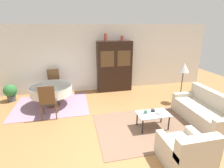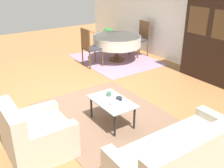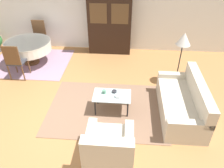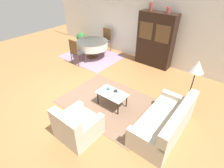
{
  "view_description": "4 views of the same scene",
  "coord_description": "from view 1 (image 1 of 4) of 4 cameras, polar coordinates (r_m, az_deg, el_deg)",
  "views": [
    {
      "loc": [
        -0.91,
        -3.52,
        2.66
      ],
      "look_at": [
        0.2,
        1.4,
        0.95
      ],
      "focal_mm": 28.0,
      "sensor_mm": 36.0,
      "label": 1
    },
    {
      "loc": [
        4.32,
        -1.98,
        2.5
      ],
      "look_at": [
        1.06,
        0.26,
        0.75
      ],
      "focal_mm": 42.0,
      "sensor_mm": 36.0,
      "label": 2
    },
    {
      "loc": [
        1.37,
        -3.64,
        3.48
      ],
      "look_at": [
        1.06,
        0.26,
        0.75
      ],
      "focal_mm": 35.0,
      "sensor_mm": 36.0,
      "label": 3
    },
    {
      "loc": [
        3.51,
        -2.81,
        3.37
      ],
      "look_at": [
        1.06,
        0.26,
        0.75
      ],
      "focal_mm": 28.0,
      "sensor_mm": 36.0,
      "label": 4
    }
  ],
  "objects": [
    {
      "name": "ground_plane",
      "position": [
        4.51,
        1.51,
        -17.46
      ],
      "size": [
        14.0,
        14.0,
        0.0
      ],
      "primitive_type": "plane",
      "color": "#9E6B3D"
    },
    {
      "name": "wall_back",
      "position": [
        7.33,
        -5.43,
        8.34
      ],
      "size": [
        10.0,
        0.06,
        2.7
      ],
      "color": "white",
      "rests_on": "ground_plane"
    },
    {
      "name": "area_rug",
      "position": [
        5.01,
        11.46,
        -13.71
      ],
      "size": [
        2.77,
        2.04,
        0.01
      ],
      "color": "brown",
      "rests_on": "ground_plane"
    },
    {
      "name": "dining_rug",
      "position": [
        6.49,
        -19.14,
        -6.56
      ],
      "size": [
        2.46,
        1.98,
        0.01
      ],
      "color": "gray",
      "rests_on": "ground_plane"
    },
    {
      "name": "couch",
      "position": [
        5.72,
        28.02,
        -7.94
      ],
      "size": [
        0.87,
        1.87,
        0.87
      ],
      "rotation": [
        0.0,
        0.0,
        1.57
      ],
      "color": "beige",
      "rests_on": "ground_plane"
    },
    {
      "name": "armchair",
      "position": [
        3.93,
        23.09,
        -19.8
      ],
      "size": [
        0.86,
        0.88,
        0.84
      ],
      "color": "beige",
      "rests_on": "ground_plane"
    },
    {
      "name": "coffee_table",
      "position": [
        4.83,
        13.26,
        -9.88
      ],
      "size": [
        0.85,
        0.52,
        0.43
      ],
      "color": "black",
      "rests_on": "area_rug"
    },
    {
      "name": "display_cabinet",
      "position": [
        7.26,
        0.78,
        5.77
      ],
      "size": [
        1.41,
        0.46,
        2.06
      ],
      "color": "black",
      "rests_on": "ground_plane"
    },
    {
      "name": "dining_table",
      "position": [
        6.26,
        -19.23,
        -1.74
      ],
      "size": [
        1.39,
        1.39,
        0.72
      ],
      "color": "brown",
      "rests_on": "dining_rug"
    },
    {
      "name": "dining_chair_near",
      "position": [
        5.41,
        -20.19,
        -4.95
      ],
      "size": [
        0.44,
        0.44,
        1.05
      ],
      "color": "brown",
      "rests_on": "dining_rug"
    },
    {
      "name": "dining_chair_far",
      "position": [
        7.13,
        -18.53,
        0.88
      ],
      "size": [
        0.44,
        0.44,
        1.05
      ],
      "rotation": [
        0.0,
        0.0,
        3.14
      ],
      "color": "brown",
      "rests_on": "dining_rug"
    },
    {
      "name": "floor_lamp",
      "position": [
        6.47,
        22.37,
        4.46
      ],
      "size": [
        0.37,
        0.37,
        1.45
      ],
      "color": "black",
      "rests_on": "ground_plane"
    },
    {
      "name": "cup",
      "position": [
        4.77,
        10.96,
        -8.87
      ],
      "size": [
        0.09,
        0.09,
        0.08
      ],
      "color": "#4C7A60",
      "rests_on": "coffee_table"
    },
    {
      "name": "bowl",
      "position": [
        4.82,
        15.27,
        -9.02
      ],
      "size": [
        0.16,
        0.16,
        0.06
      ],
      "color": "white",
      "rests_on": "coffee_table"
    },
    {
      "name": "bowl_small",
      "position": [
        4.91,
        13.21,
        -8.41
      ],
      "size": [
        0.11,
        0.11,
        0.05
      ],
      "color": "#232328",
      "rests_on": "coffee_table"
    },
    {
      "name": "vase_tall",
      "position": [
        7.01,
        -2.08,
        15.02
      ],
      "size": [
        0.13,
        0.13,
        0.29
      ],
      "color": "#9E4238",
      "rests_on": "display_cabinet"
    },
    {
      "name": "vase_short",
      "position": [
        7.17,
        3.32,
        14.73
      ],
      "size": [
        0.13,
        0.13,
        0.2
      ],
      "color": "#9E4238",
      "rests_on": "display_cabinet"
    },
    {
      "name": "potted_plant",
      "position": [
        7.34,
        -30.25,
        -2.2
      ],
      "size": [
        0.46,
        0.46,
        0.63
      ],
      "color": "#4C4C51",
      "rests_on": "ground_plane"
    }
  ]
}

